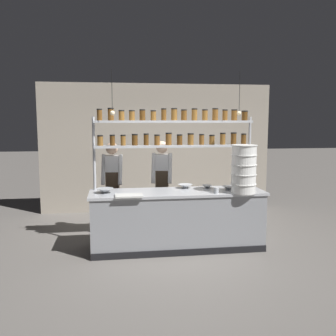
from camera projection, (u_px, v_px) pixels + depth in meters
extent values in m
plane|color=slate|center=(177.00, 248.00, 5.96)|extent=(40.00, 40.00, 0.00)
cube|color=#9E9384|center=(158.00, 148.00, 8.37)|extent=(5.13, 0.12, 2.82)
cube|color=gray|center=(177.00, 221.00, 5.91)|extent=(2.67, 0.72, 0.88)
cube|color=#ADAFB5|center=(177.00, 192.00, 5.85)|extent=(2.73, 0.76, 0.04)
cube|color=black|center=(181.00, 253.00, 5.60)|extent=(2.67, 0.03, 0.10)
cylinder|color=#ADAFB5|center=(95.00, 182.00, 5.97)|extent=(0.04, 0.04, 2.08)
cylinder|color=#ADAFB5|center=(249.00, 179.00, 6.34)|extent=(0.04, 0.04, 2.08)
cube|color=#ADAFB5|center=(174.00, 146.00, 6.09)|extent=(2.57, 0.28, 0.04)
cylinder|color=brown|center=(100.00, 141.00, 5.90)|extent=(0.09, 0.09, 0.15)
cylinder|color=black|center=(100.00, 136.00, 5.89)|extent=(0.09, 0.09, 0.02)
cylinder|color=#513314|center=(112.00, 141.00, 5.93)|extent=(0.08, 0.08, 0.15)
cylinder|color=black|center=(112.00, 135.00, 5.92)|extent=(0.08, 0.08, 0.02)
cylinder|color=brown|center=(123.00, 141.00, 5.96)|extent=(0.08, 0.08, 0.15)
cylinder|color=black|center=(123.00, 135.00, 5.94)|extent=(0.08, 0.08, 0.02)
cylinder|color=#513314|center=(135.00, 140.00, 5.98)|extent=(0.09, 0.09, 0.16)
cylinder|color=black|center=(135.00, 135.00, 5.97)|extent=(0.10, 0.10, 0.02)
cylinder|color=#513314|center=(146.00, 140.00, 6.01)|extent=(0.08, 0.08, 0.17)
cylinder|color=black|center=(146.00, 134.00, 6.00)|extent=(0.08, 0.08, 0.02)
cylinder|color=brown|center=(157.00, 140.00, 6.03)|extent=(0.09, 0.09, 0.15)
cylinder|color=black|center=(157.00, 135.00, 6.02)|extent=(0.09, 0.09, 0.02)
cylinder|color=brown|center=(169.00, 139.00, 6.06)|extent=(0.10, 0.10, 0.18)
cylinder|color=black|center=(169.00, 133.00, 6.05)|extent=(0.10, 0.10, 0.02)
cylinder|color=#513314|center=(180.00, 140.00, 6.09)|extent=(0.09, 0.09, 0.15)
cylinder|color=black|center=(180.00, 135.00, 6.08)|extent=(0.09, 0.09, 0.02)
cylinder|color=brown|center=(191.00, 140.00, 6.11)|extent=(0.10, 0.10, 0.17)
cylinder|color=black|center=(191.00, 134.00, 6.10)|extent=(0.10, 0.10, 0.02)
cylinder|color=brown|center=(202.00, 140.00, 6.14)|extent=(0.08, 0.08, 0.16)
cylinder|color=black|center=(202.00, 135.00, 6.13)|extent=(0.08, 0.08, 0.02)
cylinder|color=brown|center=(212.00, 140.00, 6.16)|extent=(0.09, 0.09, 0.14)
cylinder|color=black|center=(212.00, 135.00, 6.15)|extent=(0.09, 0.09, 0.02)
cylinder|color=brown|center=(223.00, 139.00, 6.19)|extent=(0.09, 0.09, 0.17)
cylinder|color=black|center=(223.00, 133.00, 6.18)|extent=(0.09, 0.09, 0.02)
cylinder|color=brown|center=(234.00, 139.00, 6.22)|extent=(0.09, 0.09, 0.18)
cylinder|color=black|center=(234.00, 133.00, 6.20)|extent=(0.09, 0.09, 0.02)
cylinder|color=brown|center=(244.00, 140.00, 6.24)|extent=(0.08, 0.08, 0.16)
cylinder|color=black|center=(244.00, 134.00, 6.23)|extent=(0.09, 0.09, 0.02)
cube|color=#ADAFB5|center=(174.00, 122.00, 6.04)|extent=(2.57, 0.28, 0.04)
cylinder|color=brown|center=(100.00, 115.00, 5.85)|extent=(0.08, 0.08, 0.16)
cylinder|color=black|center=(99.00, 109.00, 5.84)|extent=(0.08, 0.08, 0.02)
cylinder|color=brown|center=(111.00, 115.00, 5.88)|extent=(0.10, 0.10, 0.18)
cylinder|color=black|center=(111.00, 109.00, 5.86)|extent=(0.10, 0.10, 0.02)
cylinder|color=brown|center=(122.00, 116.00, 5.90)|extent=(0.09, 0.09, 0.14)
cylinder|color=black|center=(121.00, 111.00, 5.89)|extent=(0.09, 0.09, 0.02)
cylinder|color=brown|center=(132.00, 116.00, 5.93)|extent=(0.09, 0.09, 0.14)
cylinder|color=black|center=(132.00, 111.00, 5.92)|extent=(0.09, 0.09, 0.02)
cylinder|color=#513314|center=(142.00, 116.00, 5.95)|extent=(0.09, 0.09, 0.16)
cylinder|color=black|center=(142.00, 110.00, 5.94)|extent=(0.09, 0.09, 0.02)
cylinder|color=brown|center=(153.00, 116.00, 5.98)|extent=(0.09, 0.09, 0.14)
cylinder|color=black|center=(153.00, 111.00, 5.97)|extent=(0.09, 0.09, 0.02)
cylinder|color=brown|center=(164.00, 115.00, 6.00)|extent=(0.08, 0.08, 0.17)
cylinder|color=black|center=(164.00, 109.00, 5.99)|extent=(0.09, 0.09, 0.02)
cylinder|color=brown|center=(174.00, 115.00, 6.02)|extent=(0.10, 0.10, 0.18)
cylinder|color=black|center=(174.00, 109.00, 6.01)|extent=(0.10, 0.10, 0.02)
cylinder|color=brown|center=(184.00, 116.00, 6.05)|extent=(0.09, 0.09, 0.16)
cylinder|color=black|center=(184.00, 110.00, 6.04)|extent=(0.10, 0.10, 0.02)
cylinder|color=brown|center=(194.00, 115.00, 6.07)|extent=(0.09, 0.09, 0.18)
cylinder|color=black|center=(194.00, 109.00, 6.06)|extent=(0.09, 0.09, 0.02)
cylinder|color=brown|center=(205.00, 116.00, 6.10)|extent=(0.09, 0.09, 0.16)
cylinder|color=black|center=(205.00, 110.00, 6.08)|extent=(0.09, 0.09, 0.02)
cylinder|color=brown|center=(215.00, 115.00, 6.12)|extent=(0.09, 0.09, 0.18)
cylinder|color=black|center=(215.00, 109.00, 6.11)|extent=(0.10, 0.10, 0.02)
cylinder|color=brown|center=(225.00, 116.00, 6.14)|extent=(0.09, 0.09, 0.16)
cylinder|color=black|center=(225.00, 110.00, 6.13)|extent=(0.09, 0.09, 0.02)
cylinder|color=brown|center=(234.00, 116.00, 6.17)|extent=(0.10, 0.10, 0.16)
cylinder|color=black|center=(234.00, 110.00, 6.16)|extent=(0.10, 0.10, 0.02)
cylinder|color=#513314|center=(245.00, 116.00, 6.19)|extent=(0.10, 0.10, 0.14)
cylinder|color=black|center=(245.00, 111.00, 6.18)|extent=(0.10, 0.10, 0.02)
cylinder|color=black|center=(109.00, 213.00, 6.58)|extent=(0.11, 0.11, 0.79)
cylinder|color=black|center=(118.00, 213.00, 6.58)|extent=(0.11, 0.11, 0.79)
cube|color=#473828|center=(113.00, 181.00, 6.51)|extent=(0.24, 0.20, 0.34)
cube|color=white|center=(112.00, 164.00, 6.47)|extent=(0.24, 0.21, 0.28)
sphere|color=tan|center=(112.00, 148.00, 6.44)|extent=(0.21, 0.21, 0.21)
cylinder|color=white|center=(103.00, 170.00, 6.42)|extent=(0.10, 0.25, 0.52)
cylinder|color=white|center=(120.00, 169.00, 6.43)|extent=(0.10, 0.25, 0.52)
cylinder|color=black|center=(158.00, 211.00, 6.69)|extent=(0.11, 0.11, 0.80)
cylinder|color=black|center=(167.00, 212.00, 6.68)|extent=(0.11, 0.11, 0.80)
cube|color=#473828|center=(162.00, 180.00, 6.61)|extent=(0.25, 0.21, 0.35)
cube|color=white|center=(162.00, 162.00, 6.57)|extent=(0.25, 0.22, 0.28)
sphere|color=beige|center=(162.00, 147.00, 6.54)|extent=(0.21, 0.21, 0.21)
cylinder|color=white|center=(153.00, 168.00, 6.54)|extent=(0.12, 0.26, 0.53)
cylinder|color=white|center=(170.00, 168.00, 6.52)|extent=(0.12, 0.26, 0.53)
cylinder|color=white|center=(243.00, 189.00, 5.69)|extent=(0.37, 0.37, 0.13)
cylinder|color=silver|center=(243.00, 184.00, 5.68)|extent=(0.39, 0.39, 0.01)
cylinder|color=white|center=(243.00, 179.00, 5.67)|extent=(0.37, 0.37, 0.13)
cylinder|color=silver|center=(244.00, 174.00, 5.66)|extent=(0.39, 0.39, 0.01)
cylinder|color=white|center=(244.00, 170.00, 5.65)|extent=(0.37, 0.37, 0.13)
cylinder|color=silver|center=(244.00, 165.00, 5.64)|extent=(0.39, 0.39, 0.01)
cylinder|color=white|center=(244.00, 160.00, 5.63)|extent=(0.37, 0.37, 0.13)
cylinder|color=silver|center=(244.00, 155.00, 5.62)|extent=(0.39, 0.39, 0.01)
cylinder|color=white|center=(244.00, 150.00, 5.61)|extent=(0.37, 0.37, 0.13)
cylinder|color=silver|center=(244.00, 145.00, 5.60)|extent=(0.39, 0.39, 0.01)
cube|color=silver|center=(129.00, 196.00, 5.44)|extent=(0.40, 0.26, 0.02)
cylinder|color=#B2B7BC|center=(228.00, 189.00, 5.97)|extent=(0.09, 0.09, 0.01)
cone|color=#B2B7BC|center=(228.00, 188.00, 5.97)|extent=(0.21, 0.21, 0.06)
cylinder|color=#B2B7BC|center=(207.00, 188.00, 6.11)|extent=(0.08, 0.08, 0.01)
cone|color=#B2B7BC|center=(207.00, 187.00, 6.11)|extent=(0.18, 0.18, 0.05)
cylinder|color=#B2B7BC|center=(105.00, 193.00, 5.69)|extent=(0.12, 0.12, 0.01)
cone|color=#B2B7BC|center=(105.00, 191.00, 5.69)|extent=(0.26, 0.26, 0.07)
cylinder|color=silver|center=(185.00, 188.00, 6.10)|extent=(0.11, 0.11, 0.01)
cone|color=silver|center=(185.00, 186.00, 6.09)|extent=(0.24, 0.24, 0.07)
cylinder|color=#B2B7BC|center=(216.00, 190.00, 5.66)|extent=(0.08, 0.08, 0.09)
cylinder|color=black|center=(112.00, 91.00, 5.51)|extent=(0.01, 0.01, 0.64)
sphere|color=#F9E5B2|center=(112.00, 113.00, 5.55)|extent=(0.07, 0.07, 0.07)
cylinder|color=black|center=(240.00, 92.00, 5.79)|extent=(0.01, 0.01, 0.64)
sphere|color=#F9E5B2|center=(239.00, 113.00, 5.84)|extent=(0.07, 0.07, 0.07)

